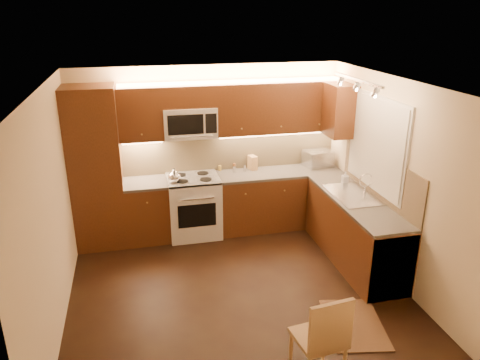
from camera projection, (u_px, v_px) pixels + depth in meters
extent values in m
cube|color=black|center=(238.00, 292.00, 5.67)|extent=(4.00, 4.00, 0.01)
cube|color=beige|center=(238.00, 86.00, 4.80)|extent=(4.00, 4.00, 0.01)
cube|color=beige|center=(209.00, 148.00, 7.06)|extent=(4.00, 0.01, 2.50)
cube|color=beige|center=(299.00, 299.00, 3.41)|extent=(4.00, 0.01, 2.50)
cube|color=beige|center=(51.00, 214.00, 4.81)|extent=(0.01, 4.00, 2.50)
cube|color=beige|center=(398.00, 183.00, 5.66)|extent=(0.01, 4.00, 2.50)
cube|color=#40210D|center=(96.00, 169.00, 6.47)|extent=(0.70, 0.60, 2.30)
cube|color=#40210D|center=(148.00, 212.00, 6.86)|extent=(0.62, 0.60, 0.86)
cube|color=#312F2C|center=(145.00, 183.00, 6.71)|extent=(0.62, 0.60, 0.04)
cube|color=#40210D|center=(278.00, 199.00, 7.29)|extent=(1.92, 0.60, 0.86)
cube|color=#312F2C|center=(279.00, 173.00, 7.14)|extent=(1.92, 0.60, 0.04)
cube|color=#40210D|center=(354.00, 232.00, 6.25)|extent=(0.60, 2.00, 0.86)
cube|color=#312F2C|center=(357.00, 201.00, 6.09)|extent=(0.60, 2.00, 0.04)
cube|color=silver|center=(380.00, 257.00, 5.61)|extent=(0.58, 0.60, 0.84)
cube|color=tan|center=(231.00, 150.00, 7.14)|extent=(3.30, 0.02, 0.60)
cube|color=tan|center=(380.00, 176.00, 6.04)|extent=(0.02, 2.00, 0.60)
cube|color=#40210D|center=(140.00, 114.00, 6.47)|extent=(0.62, 0.35, 0.75)
cube|color=#40210D|center=(279.00, 107.00, 6.90)|extent=(1.92, 0.35, 0.75)
cube|color=#40210D|center=(189.00, 96.00, 6.54)|extent=(0.76, 0.35, 0.31)
cube|color=#40210D|center=(340.00, 110.00, 6.68)|extent=(0.35, 0.50, 0.75)
cube|color=silver|center=(377.00, 144.00, 6.04)|extent=(0.03, 1.44, 1.24)
cube|color=silver|center=(376.00, 144.00, 6.03)|extent=(0.02, 1.36, 1.16)
cube|color=silver|center=(357.00, 80.00, 5.51)|extent=(0.04, 1.20, 0.03)
cube|color=silver|center=(318.00, 158.00, 7.33)|extent=(0.48, 0.39, 0.25)
cube|color=#AB844D|center=(252.00, 163.00, 7.18)|extent=(0.13, 0.18, 0.22)
cylinder|color=silver|center=(245.00, 168.00, 7.10)|extent=(0.05, 0.05, 0.10)
cylinder|color=brown|center=(234.00, 166.00, 7.19)|extent=(0.06, 0.06, 0.10)
cylinder|color=silver|center=(234.00, 170.00, 7.07)|extent=(0.05, 0.05, 0.09)
cylinder|color=#A98932|center=(220.00, 168.00, 7.15)|extent=(0.06, 0.06, 0.08)
imported|color=silver|center=(345.00, 177.00, 6.62)|extent=(0.08, 0.08, 0.17)
cube|color=black|center=(354.00, 324.00, 5.08)|extent=(0.75, 0.99, 0.01)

